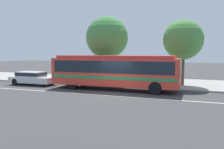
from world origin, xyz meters
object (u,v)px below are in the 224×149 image
(bus_stop_sign, at_px, (168,69))
(street_tree_mid_block, at_px, (183,40))
(transit_bus, at_px, (114,70))
(sedan_behind_bus, at_px, (32,77))
(street_tree_near_stop, at_px, (107,38))
(pedestrian_waiting_near_sign, at_px, (161,75))

(bus_stop_sign, bearing_deg, street_tree_mid_block, 66.26)
(transit_bus, relative_size, sedan_behind_bus, 2.38)
(street_tree_near_stop, distance_m, street_tree_mid_block, 7.35)
(sedan_behind_bus, xyz_separation_m, pedestrian_waiting_near_sign, (12.13, 2.98, 0.38))
(transit_bus, xyz_separation_m, pedestrian_waiting_near_sign, (3.51, 3.07, -0.59))
(sedan_behind_bus, distance_m, bus_stop_sign, 13.02)
(street_tree_near_stop, bearing_deg, bus_stop_sign, -15.42)
(bus_stop_sign, bearing_deg, street_tree_near_stop, 164.58)
(sedan_behind_bus, relative_size, street_tree_mid_block, 0.75)
(pedestrian_waiting_near_sign, xyz_separation_m, bus_stop_sign, (0.75, -1.37, 0.64))
(pedestrian_waiting_near_sign, bearing_deg, transit_bus, -138.84)
(bus_stop_sign, bearing_deg, pedestrian_waiting_near_sign, 118.62)
(sedan_behind_bus, bearing_deg, transit_bus, -0.59)
(pedestrian_waiting_near_sign, relative_size, street_tree_mid_block, 0.28)
(pedestrian_waiting_near_sign, relative_size, bus_stop_sign, 0.66)
(street_tree_mid_block, bearing_deg, bus_stop_sign, -113.74)
(street_tree_near_stop, bearing_deg, pedestrian_waiting_near_sign, -3.72)
(sedan_behind_bus, xyz_separation_m, bus_stop_sign, (12.88, 1.61, 1.02))
(transit_bus, bearing_deg, pedestrian_waiting_near_sign, 41.16)
(street_tree_near_stop, height_order, street_tree_mid_block, street_tree_near_stop)
(street_tree_mid_block, bearing_deg, sedan_behind_bus, -164.03)
(bus_stop_sign, xyz_separation_m, street_tree_near_stop, (-6.27, 1.73, 2.91))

